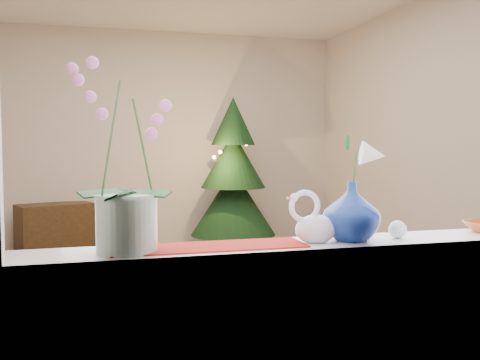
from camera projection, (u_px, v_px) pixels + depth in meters
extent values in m
plane|color=#3C2418|center=(196.00, 303.00, 4.36)|extent=(5.00, 5.00, 0.00)
cube|color=beige|center=(159.00, 140.00, 6.68)|extent=(4.50, 0.10, 2.70)
cube|color=beige|center=(323.00, 127.00, 1.87)|extent=(4.50, 0.10, 2.70)
cube|color=beige|center=(438.00, 138.00, 4.86)|extent=(0.10, 5.00, 2.70)
cube|color=white|center=(308.00, 248.00, 2.02)|extent=(2.20, 0.26, 0.04)
cube|color=maroon|center=(209.00, 247.00, 1.92)|extent=(0.70, 0.20, 0.01)
imported|color=navy|center=(352.00, 207.00, 2.05)|extent=(0.31, 0.31, 0.26)
sphere|color=white|center=(398.00, 230.00, 2.10)|extent=(0.09, 0.09, 0.07)
cube|color=black|center=(55.00, 230.00, 6.19)|extent=(0.91, 0.69, 0.61)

